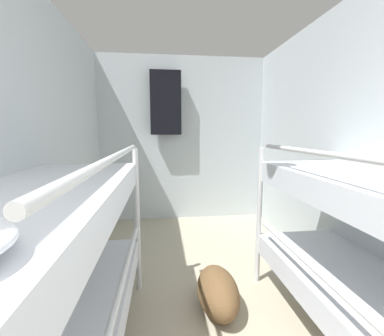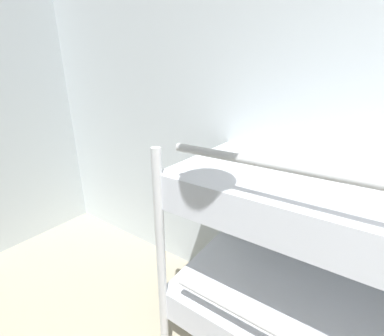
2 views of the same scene
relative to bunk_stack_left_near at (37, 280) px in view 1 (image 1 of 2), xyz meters
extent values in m
cube|color=silver|center=(-0.39, 0.68, 0.53)|extent=(0.06, 4.33, 2.46)
cube|color=silver|center=(2.14, 0.68, 0.53)|extent=(0.06, 4.33, 2.46)
cube|color=silver|center=(0.88, 2.81, 0.53)|extent=(2.59, 0.06, 2.46)
cylinder|color=silver|center=(0.35, 0.97, -0.09)|extent=(0.04, 0.04, 1.22)
cylinder|color=silver|center=(0.35, 0.06, -0.12)|extent=(0.03, 1.59, 0.03)
cube|color=silver|center=(-0.01, 0.06, 0.32)|extent=(0.70, 1.87, 0.17)
cylinder|color=silver|center=(0.35, 0.06, 0.54)|extent=(0.03, 1.59, 0.03)
cylinder|color=silver|center=(1.41, 0.97, -0.09)|extent=(0.04, 0.04, 1.22)
cube|color=silver|center=(1.76, 0.06, -0.34)|extent=(0.70, 1.87, 0.17)
cylinder|color=silver|center=(1.41, 0.06, -0.12)|extent=(0.03, 1.59, 0.03)
cylinder|color=silver|center=(1.41, 0.06, 0.54)|extent=(0.03, 1.59, 0.03)
ellipsoid|color=brown|center=(0.96, 0.63, -0.55)|extent=(0.31, 0.57, 0.31)
cube|color=black|center=(0.63, 2.66, 1.06)|extent=(0.44, 0.12, 0.90)
camera|label=1|loc=(0.56, -1.13, 0.65)|focal=24.00mm
camera|label=2|loc=(0.64, 0.26, 0.79)|focal=24.00mm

